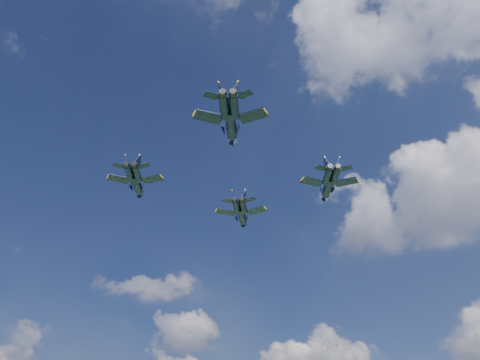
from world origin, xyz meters
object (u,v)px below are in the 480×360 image
at_px(jet_lead, 242,216).
at_px(jet_slot, 231,125).
at_px(jet_left, 137,185).
at_px(jet_right, 327,188).

bearing_deg(jet_lead, jet_slot, -87.12).
relative_size(jet_left, jet_slot, 0.87).
distance_m(jet_lead, jet_right, 24.19).
height_order(jet_left, jet_right, jet_left).
distance_m(jet_lead, jet_slot, 35.13).
relative_size(jet_lead, jet_slot, 0.95).
relative_size(jet_lead, jet_left, 1.09).
bearing_deg(jet_slot, jet_right, 46.50).
distance_m(jet_lead, jet_left, 26.44).
xyz_separation_m(jet_right, jet_slot, (-3.51, -25.17, 1.58)).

